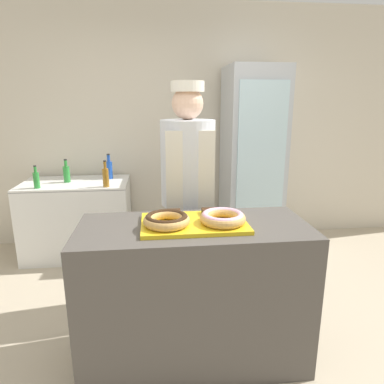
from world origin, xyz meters
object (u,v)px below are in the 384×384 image
Objects in this scene: bottle_blue at (109,169)px; chest_freezer at (78,218)px; brownie_back_right at (209,212)px; beverage_fridge at (252,161)px; donut_light_glaze at (223,217)px; baker_person at (188,194)px; serving_tray at (194,223)px; bottle_green_b at (67,173)px; bottle_amber at (106,177)px; bottle_green at (36,179)px; brownie_back_left at (174,213)px; donut_chocolate_glaze at (167,219)px.

chest_freezer is at bearing -159.66° from bottle_blue.
brownie_back_right is 1.92m from bottle_blue.
brownie_back_right is 1.76m from beverage_fridge.
donut_light_glaze is 0.98× the size of bottle_blue.
baker_person is (-0.13, 0.68, -0.04)m from donut_light_glaze.
serving_tray is 0.64m from baker_person.
brownie_back_right is at bearing -52.10° from bottle_green_b.
bottle_green_b is (-2.00, 0.01, -0.09)m from beverage_fridge.
bottle_amber is 0.51m from bottle_green_b.
chest_freezer is 4.00× the size of bottle_blue.
baker_person is at bearing -48.74° from bottle_amber.
beverage_fridge reaches higher than bottle_green_b.
bottle_green is 0.33m from bottle_green_b.
brownie_back_left is at bearing 130.42° from serving_tray.
baker_person is 0.89× the size of beverage_fridge.
donut_chocolate_glaze is at bearing -63.30° from chest_freezer.
brownie_back_right is 0.30× the size of bottle_blue.
bottle_blue is at bearing 20.34° from chest_freezer.
bottle_amber is (-0.54, 1.52, -0.06)m from donut_chocolate_glaze.
chest_freezer is at bearing 124.53° from donut_light_glaze.
brownie_back_right is 0.31× the size of bottle_amber.
donut_light_glaze reaches higher than chest_freezer.
beverage_fridge is 2.00m from bottle_green_b.
bottle_blue is at bearing 175.09° from beverage_fridge.
bottle_green reaches higher than serving_tray.
bottle_green is (-2.23, -0.23, -0.10)m from beverage_fridge.
serving_tray is 1.63m from bottle_amber.
bottle_green_b is at bearing -163.42° from bottle_blue.
donut_chocolate_glaze is (-0.16, -0.05, 0.05)m from serving_tray.
brownie_back_left is 1.86m from bottle_green.
serving_tray is 2.56× the size of bottle_green_b.
donut_chocolate_glaze is 0.19m from brownie_back_left.
baker_person is at bearing -127.21° from beverage_fridge.
donut_light_glaze is at bearing -78.88° from baker_person.
brownie_back_left is 0.30× the size of bottle_blue.
bottle_green_b is (-0.97, 1.78, -0.07)m from donut_chocolate_glaze.
brownie_back_left is 0.22m from brownie_back_right.
baker_person is 1.64m from bottle_green.
bottle_amber is 1.09× the size of bottle_green_b.
brownie_back_right is 2.03m from bottle_green_b.
serving_tray is 2.36× the size of bottle_amber.
beverage_fridge is at bearing 58.75° from brownie_back_left.
donut_light_glaze is 0.15× the size of baker_person.
brownie_back_left is at bearing -47.33° from bottle_green.
serving_tray is at bearing 15.71° from donut_chocolate_glaze.
bottle_green reaches higher than donut_light_glaze.
serving_tray is at bearing -64.49° from bottle_amber.
donut_chocolate_glaze is 1.98m from bottle_blue.
beverage_fridge reaches higher than bottle_green.
beverage_fridge is (0.83, 1.09, 0.07)m from baker_person.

